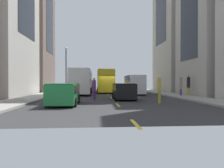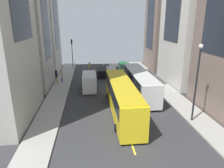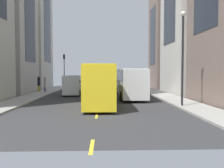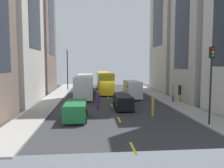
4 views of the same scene
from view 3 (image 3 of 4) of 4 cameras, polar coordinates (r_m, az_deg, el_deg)
name	(u,v)px [view 3 (image 3 of 4)]	position (r m, az deg, el deg)	size (l,w,h in m)	color
ground_plane	(100,96)	(30.84, -2.86, -2.82)	(43.03, 43.03, 0.00)	#333335
sidewalk_west	(164,95)	(31.75, 11.91, -2.58)	(2.85, 44.00, 0.15)	#9E9B93
sidewalk_east	(35,96)	(31.99, -17.52, -2.61)	(2.85, 44.00, 0.15)	#9E9B93
lane_stripe_0	(101,86)	(51.78, -2.51, -0.58)	(0.16, 2.00, 0.01)	yellow
lane_stripe_1	(101,89)	(44.79, -2.59, -1.09)	(0.16, 2.00, 0.01)	yellow
lane_stripe_2	(100,92)	(37.81, -2.70, -1.79)	(0.16, 2.00, 0.01)	yellow
lane_stripe_3	(100,96)	(30.83, -2.86, -2.81)	(0.16, 2.00, 0.01)	yellow
lane_stripe_4	(99,103)	(23.88, -3.12, -4.42)	(0.16, 2.00, 0.01)	yellow
lane_stripe_5	(97,116)	(16.96, -3.58, -7.35)	(0.16, 2.00, 0.01)	yellow
lane_stripe_6	(92,147)	(10.14, -4.71, -14.27)	(0.16, 2.00, 0.01)	yellow
building_west_0	(173,37)	(48.43, 13.88, 10.65)	(7.66, 8.72, 19.45)	#7A665B
building_east_0	(26,29)	(48.14, -19.28, 11.87)	(7.69, 9.39, 21.53)	beige
building_east_1	(1,23)	(38.24, -24.30, 12.79)	(8.00, 8.60, 19.64)	#B7B2A8
city_bus_white	(129,80)	(29.64, 4.08, 0.85)	(2.80, 12.66, 3.35)	silver
streetcar_yellow	(100,81)	(23.71, -2.76, 0.67)	(2.70, 13.64, 3.59)	yellow
delivery_van_white	(73,84)	(32.45, -9.03, 0.10)	(2.25, 5.11, 2.58)	white
car_black_0	(94,85)	(40.07, -4.14, -0.24)	(2.01, 4.31, 1.55)	black
car_green_1	(123,84)	(44.44, 2.52, 0.09)	(2.09, 4.60, 1.60)	#1E7238
pedestrian_walking_far	(82,82)	(43.89, -7.06, 0.40)	(0.28, 0.28, 2.22)	gold
pedestrian_waiting_curb	(39,83)	(37.65, -16.62, 0.23)	(0.38, 0.38, 2.38)	gold
pedestrian_crossing_mid	(112,84)	(39.89, -0.07, 0.03)	(0.38, 0.38, 2.11)	#593372
pedestrian_crossing_near	(45,84)	(37.41, -15.31, 0.06)	(0.29, 0.29, 2.12)	#593372
traffic_light_near_corner	(64,65)	(48.12, -11.04, 4.46)	(0.32, 0.44, 6.28)	black
streetlamp_near	(183,49)	(21.77, 16.09, 7.84)	(0.44, 0.44, 7.97)	black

